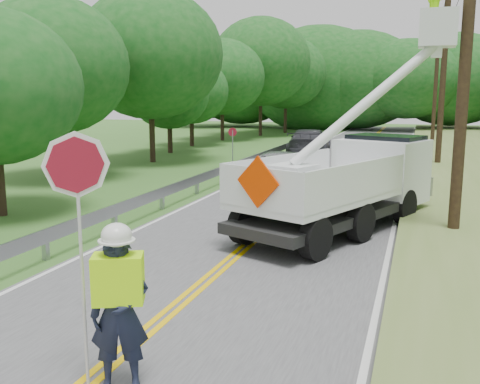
% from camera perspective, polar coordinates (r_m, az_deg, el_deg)
% --- Properties ---
extents(ground, '(140.00, 140.00, 0.00)m').
position_cam_1_polar(ground, '(8.14, -14.14, -17.77)').
color(ground, '#396327').
rests_on(ground, ground).
extents(road, '(7.20, 96.00, 0.03)m').
position_cam_1_polar(road, '(20.74, 6.99, -0.34)').
color(road, '#4A494C').
rests_on(road, ground).
extents(guardrail, '(0.18, 48.00, 0.77)m').
position_cam_1_polar(guardrail, '(22.62, -2.54, 1.99)').
color(guardrail, gray).
rests_on(guardrail, ground).
extents(utility_poles, '(1.60, 43.30, 10.00)m').
position_cam_1_polar(utility_poles, '(23.09, 21.45, 13.22)').
color(utility_poles, black).
rests_on(utility_poles, ground).
extents(treeline_left, '(10.57, 53.50, 11.00)m').
position_cam_1_polar(treeline_left, '(39.68, -3.15, 12.92)').
color(treeline_left, '#332319').
rests_on(treeline_left, ground).
extents(treeline_horizon, '(57.15, 15.08, 12.32)m').
position_cam_1_polar(treeline_horizon, '(62.27, 15.80, 11.40)').
color(treeline_horizon, '#104F16').
rests_on(treeline_horizon, ground).
extents(flagger, '(1.17, 0.81, 3.34)m').
position_cam_1_polar(flagger, '(7.12, -12.79, -11.25)').
color(flagger, '#191E33').
rests_on(flagger, road).
extents(bucket_truck, '(5.31, 7.65, 7.09)m').
position_cam_1_polar(bucket_truck, '(15.95, 12.73, 2.11)').
color(bucket_truck, black).
rests_on(bucket_truck, road).
extents(suv_silver, '(2.86, 5.55, 1.50)m').
position_cam_1_polar(suv_silver, '(22.50, 4.33, 2.48)').
color(suv_silver, '#A9ABB0').
rests_on(suv_silver, road).
extents(suv_darkgrey, '(3.04, 6.19, 1.73)m').
position_cam_1_polar(suv_darkgrey, '(33.69, 7.37, 5.19)').
color(suv_darkgrey, '#38383F').
rests_on(suv_darkgrey, road).
extents(stop_sign_permanent, '(0.42, 0.24, 2.17)m').
position_cam_1_polar(stop_sign_permanent, '(27.65, -0.79, 5.27)').
color(stop_sign_permanent, gray).
rests_on(stop_sign_permanent, ground).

